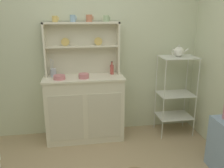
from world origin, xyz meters
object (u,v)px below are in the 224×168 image
object	(u,v)px
hutch_shelf_unit	(82,44)
utensil_jar	(53,72)
cup_gold_0	(55,19)
jam_bottle	(112,69)
porcelain_teapot	(179,52)
bakers_rack	(176,89)
bowl_mixing_large	(59,77)
hutch_cabinet	(85,107)

from	to	relation	value
hutch_shelf_unit	utensil_jar	xyz separation A→B (m)	(-0.40, -0.09, -0.36)
cup_gold_0	jam_bottle	size ratio (longest dim) A/B	0.47
hutch_shelf_unit	utensil_jar	distance (m)	0.55
porcelain_teapot	jam_bottle	bearing A→B (deg)	171.93
hutch_shelf_unit	bakers_rack	xyz separation A→B (m)	(1.32, -0.21, -0.64)
bowl_mixing_large	porcelain_teapot	bearing A→B (deg)	1.04
bowl_mixing_large	jam_bottle	world-z (taller)	jam_bottle
hutch_cabinet	utensil_jar	world-z (taller)	utensil_jar
bakers_rack	bowl_mixing_large	world-z (taller)	bakers_rack
hutch_cabinet	jam_bottle	distance (m)	0.66
hutch_shelf_unit	utensil_jar	world-z (taller)	hutch_shelf_unit
utensil_jar	hutch_cabinet	bearing A→B (deg)	-11.01
hutch_cabinet	utensil_jar	bearing A→B (deg)	168.99
hutch_cabinet	utensil_jar	distance (m)	0.65
utensil_jar	porcelain_teapot	size ratio (longest dim) A/B	1.04
utensil_jar	jam_bottle	bearing A→B (deg)	0.57
hutch_shelf_unit	jam_bottle	distance (m)	0.53
bowl_mixing_large	utensil_jar	xyz separation A→B (m)	(-0.09, 0.15, 0.03)
hutch_shelf_unit	porcelain_teapot	size ratio (longest dim) A/B	4.40
porcelain_teapot	bakers_rack	bearing A→B (deg)	-0.00
bakers_rack	hutch_shelf_unit	bearing A→B (deg)	171.04
hutch_cabinet	cup_gold_0	size ratio (longest dim) A/B	12.52
bakers_rack	jam_bottle	bearing A→B (deg)	171.94
bakers_rack	bowl_mixing_large	size ratio (longest dim) A/B	7.51
bowl_mixing_large	porcelain_teapot	distance (m)	1.66
hutch_shelf_unit	cup_gold_0	distance (m)	0.48
bakers_rack	utensil_jar	size ratio (longest dim) A/B	4.83
hutch_cabinet	hutch_shelf_unit	distance (m)	0.88
jam_bottle	hutch_shelf_unit	bearing A→B (deg)	169.00
hutch_shelf_unit	bowl_mixing_large	size ratio (longest dim) A/B	6.58
bakers_rack	porcelain_teapot	world-z (taller)	porcelain_teapot
hutch_cabinet	porcelain_teapot	xyz separation A→B (m)	(1.32, -0.04, 0.76)
hutch_cabinet	bowl_mixing_large	bearing A→B (deg)	-166.99
hutch_cabinet	hutch_shelf_unit	size ratio (longest dim) A/B	1.07
cup_gold_0	utensil_jar	bearing A→B (deg)	-146.23
cup_gold_0	jam_bottle	bearing A→B (deg)	-2.79
utensil_jar	bowl_mixing_large	bearing A→B (deg)	-60.68
cup_gold_0	hutch_cabinet	bearing A→B (deg)	-19.96
bowl_mixing_large	cup_gold_0	bearing A→B (deg)	95.64
bowl_mixing_large	jam_bottle	size ratio (longest dim) A/B	0.84
bakers_rack	utensil_jar	distance (m)	1.75
bakers_rack	cup_gold_0	distance (m)	1.93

